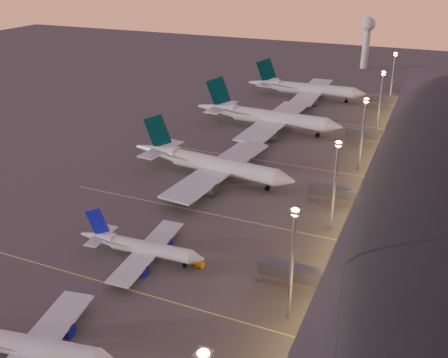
% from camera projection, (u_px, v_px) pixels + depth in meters
% --- Properties ---
extents(ground, '(700.00, 700.00, 0.00)m').
position_uv_depth(ground, '(140.00, 277.00, 116.87)').
color(ground, '#484542').
extents(airliner_narrow_south, '(38.52, 34.79, 13.78)m').
position_uv_depth(airliner_narrow_south, '(22.00, 345.00, 91.66)').
color(airliner_narrow_south, silver).
rests_on(airliner_narrow_south, ground).
extents(airliner_narrow_north, '(33.93, 30.36, 12.12)m').
position_uv_depth(airliner_narrow_north, '(141.00, 247.00, 123.08)').
color(airliner_narrow_north, silver).
rests_on(airliner_narrow_north, ground).
extents(airliner_wide_near, '(60.87, 55.71, 19.47)m').
position_uv_depth(airliner_wide_near, '(210.00, 164.00, 166.88)').
color(airliner_wide_near, silver).
rests_on(airliner_wide_near, ground).
extents(airliner_wide_mid, '(65.86, 59.96, 21.09)m').
position_uv_depth(airliner_wide_mid, '(267.00, 117.00, 213.12)').
color(airliner_wide_mid, silver).
rests_on(airliner_wide_mid, ground).
extents(airliner_wide_far, '(61.89, 56.24, 19.84)m').
position_uv_depth(airliner_wide_far, '(305.00, 89.00, 258.92)').
color(airliner_wide_far, silver).
rests_on(airliner_wide_far, ground).
extents(terminal_building, '(56.35, 255.00, 17.46)m').
position_uv_depth(terminal_building, '(440.00, 172.00, 151.53)').
color(terminal_building, '#49494D').
rests_on(terminal_building, ground).
extents(light_masts, '(2.20, 217.20, 25.90)m').
position_uv_depth(light_masts, '(353.00, 141.00, 150.99)').
color(light_masts, gray).
rests_on(light_masts, ground).
extents(radar_tower, '(9.00, 9.00, 32.50)m').
position_uv_depth(radar_tower, '(367.00, 34.00, 321.68)').
color(radar_tower, silver).
rests_on(radar_tower, ground).
extents(lane_markings, '(90.00, 180.36, 0.00)m').
position_uv_depth(lane_markings, '(211.00, 205.00, 150.32)').
color(lane_markings, '#D8C659').
rests_on(lane_markings, ground).
extents(baggage_tug_c, '(4.20, 2.29, 1.19)m').
position_uv_depth(baggage_tug_c, '(197.00, 264.00, 121.14)').
color(baggage_tug_c, orange).
rests_on(baggage_tug_c, ground).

